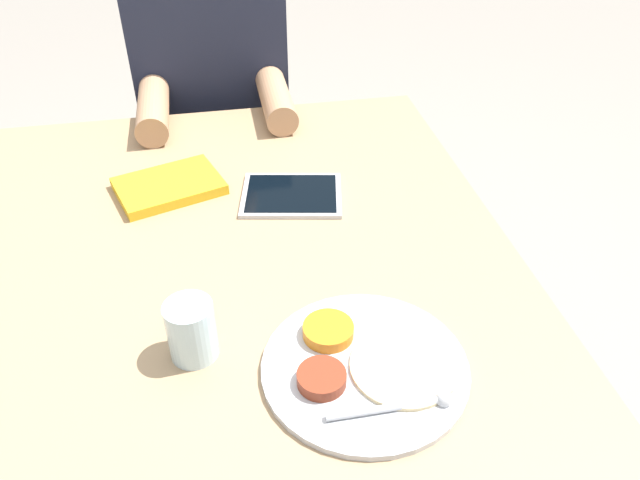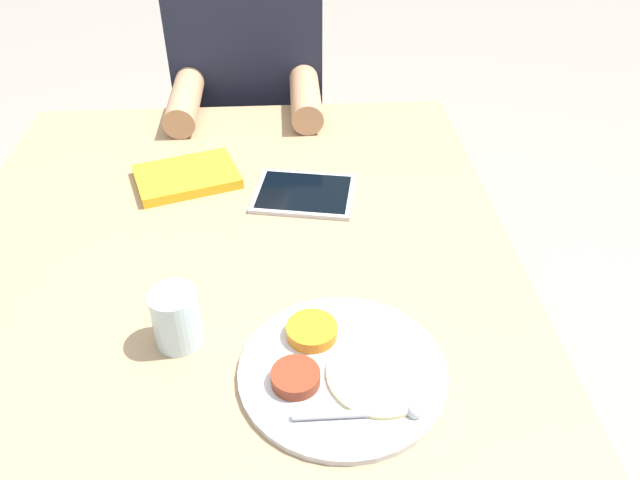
{
  "view_description": "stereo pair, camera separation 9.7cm",
  "coord_description": "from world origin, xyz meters",
  "px_view_note": "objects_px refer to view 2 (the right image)",
  "views": [
    {
      "loc": [
        0.0,
        -0.83,
        1.42
      ],
      "look_at": [
        0.15,
        -0.07,
        0.82
      ],
      "focal_mm": 35.0,
      "sensor_mm": 36.0,
      "label": 1
    },
    {
      "loc": [
        0.1,
        -0.84,
        1.42
      ],
      "look_at": [
        0.15,
        -0.07,
        0.82
      ],
      "focal_mm": 35.0,
      "sensor_mm": 36.0,
      "label": 2
    }
  ],
  "objects_px": {
    "red_notebook": "(187,177)",
    "tablet_device": "(304,194)",
    "drinking_glass": "(176,318)",
    "person_diner": "(254,138)",
    "thali_tray": "(342,369)"
  },
  "relations": [
    {
      "from": "drinking_glass",
      "to": "red_notebook",
      "type": "bearing_deg",
      "value": 94.77
    },
    {
      "from": "red_notebook",
      "to": "person_diner",
      "type": "height_order",
      "value": "person_diner"
    },
    {
      "from": "person_diner",
      "to": "drinking_glass",
      "type": "bearing_deg",
      "value": -94.35
    },
    {
      "from": "tablet_device",
      "to": "drinking_glass",
      "type": "bearing_deg",
      "value": -117.78
    },
    {
      "from": "thali_tray",
      "to": "person_diner",
      "type": "distance_m",
      "value": 1.03
    },
    {
      "from": "red_notebook",
      "to": "tablet_device",
      "type": "distance_m",
      "value": 0.24
    },
    {
      "from": "thali_tray",
      "to": "tablet_device",
      "type": "distance_m",
      "value": 0.44
    },
    {
      "from": "tablet_device",
      "to": "drinking_glass",
      "type": "distance_m",
      "value": 0.41
    },
    {
      "from": "person_diner",
      "to": "drinking_glass",
      "type": "distance_m",
      "value": 0.96
    },
    {
      "from": "thali_tray",
      "to": "person_diner",
      "type": "xyz_separation_m",
      "value": [
        -0.15,
        1.0,
        -0.18
      ]
    },
    {
      "from": "drinking_glass",
      "to": "tablet_device",
      "type": "bearing_deg",
      "value": 62.22
    },
    {
      "from": "red_notebook",
      "to": "person_diner",
      "type": "distance_m",
      "value": 0.54
    },
    {
      "from": "thali_tray",
      "to": "red_notebook",
      "type": "bearing_deg",
      "value": 117.31
    },
    {
      "from": "person_diner",
      "to": "red_notebook",
      "type": "bearing_deg",
      "value": -102.02
    },
    {
      "from": "person_diner",
      "to": "drinking_glass",
      "type": "height_order",
      "value": "person_diner"
    }
  ]
}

